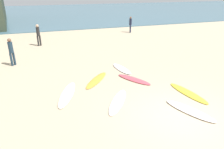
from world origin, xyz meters
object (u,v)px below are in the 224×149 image
surfboard_1 (122,69)px  beachgoer_far (38,34)px  surfboard_0 (97,80)px  surfboard_5 (188,93)px  surfboard_2 (118,101)px  beachgoer_near (130,24)px  surfboard_3 (67,94)px  beachgoer_mid (11,51)px  surfboard_4 (134,79)px  surfboard_6 (190,111)px

surfboard_1 → beachgoer_far: beachgoer_far is taller
surfboard_0 → surfboard_5: surfboard_5 is taller
surfboard_2 → beachgoer_near: bearing=-81.6°
surfboard_0 → surfboard_3: size_ratio=0.91×
surfboard_1 → surfboard_3: 4.28m
surfboard_0 → beachgoer_near: 13.48m
surfboard_0 → beachgoer_far: bearing=146.6°
beachgoer_mid → surfboard_1: bearing=115.4°
surfboard_2 → beachgoer_near: size_ratio=1.33×
surfboard_0 → surfboard_1: bearing=69.6°
surfboard_0 → surfboard_1: 2.22m
surfboard_2 → surfboard_3: 2.46m
surfboard_0 → surfboard_5: (3.76, -2.85, 0.01)m
surfboard_2 → beachgoer_near: beachgoer_near is taller
surfboard_1 → surfboard_3: bearing=-155.5°
beachgoer_near → surfboard_2: bearing=4.9°
surfboard_1 → surfboard_3: (-3.63, -2.27, -0.00)m
beachgoer_near → beachgoer_far: 10.15m
surfboard_0 → beachgoer_mid: (-4.49, 4.07, 0.96)m
surfboard_4 → surfboard_2: bearing=19.4°
surfboard_3 → surfboard_1: bearing=51.9°
surfboard_6 → beachgoer_mid: (-7.32, 8.24, 0.95)m
surfboard_0 → surfboard_4: (1.95, -0.59, 0.01)m
beachgoer_near → surfboard_5: bearing=17.7°
surfboard_1 → surfboard_6: 5.40m
surfboard_5 → surfboard_0: bearing=-44.6°
surfboard_0 → surfboard_2: bearing=-44.5°
beachgoer_mid → beachgoer_far: (1.67, 4.66, 0.04)m
surfboard_4 → surfboard_5: 2.90m
surfboard_3 → beachgoer_near: (8.66, 12.65, 0.93)m
surfboard_4 → beachgoer_far: size_ratio=1.16×
surfboard_3 → beachgoer_near: 15.36m
surfboard_3 → surfboard_0: bearing=53.2°
beachgoer_far → surfboard_3: bearing=-107.6°
surfboard_2 → beachgoer_near: (6.63, 14.05, 0.94)m
surfboard_3 → beachgoer_mid: (-2.77, 5.20, 0.95)m
surfboard_4 → surfboard_1: bearing=-118.8°
surfboard_2 → surfboard_3: size_ratio=0.89×
beachgoer_mid → surfboard_3: bearing=78.0°
surfboard_3 → beachgoer_far: 9.97m
surfboard_5 → beachgoer_near: 14.75m
beachgoer_near → beachgoer_mid: 13.65m
surfboard_6 → beachgoer_far: beachgoer_far is taller
surfboard_0 → beachgoer_far: (-2.82, 8.72, 1.00)m
surfboard_2 → beachgoer_far: beachgoer_far is taller
surfboard_6 → beachgoer_near: bearing=-127.0°
surfboard_1 → beachgoer_near: beachgoer_near is taller
beachgoer_mid → beachgoer_far: 4.95m
surfboard_3 → surfboard_5: bearing=2.5°
surfboard_0 → surfboard_2: 2.55m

